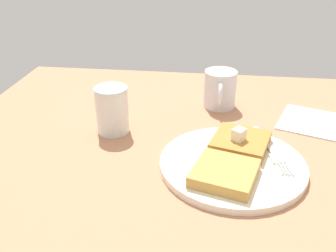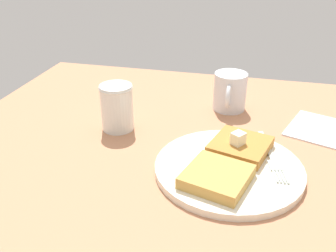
% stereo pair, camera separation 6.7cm
% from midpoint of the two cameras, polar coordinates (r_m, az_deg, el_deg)
% --- Properties ---
extents(table_surface, '(0.95, 0.95, 0.02)m').
position_cam_midpoint_polar(table_surface, '(0.63, 5.17, -7.73)').
color(table_surface, '#B27754').
rests_on(table_surface, ground).
extents(plate, '(0.24, 0.24, 0.01)m').
position_cam_midpoint_polar(plate, '(0.63, 12.24, -6.36)').
color(plate, silver).
rests_on(plate, table_surface).
extents(toast_slice_left, '(0.12, 0.12, 0.02)m').
position_cam_midpoint_polar(toast_slice_left, '(0.67, 13.79, -3.11)').
color(toast_slice_left, '#B47632').
rests_on(toast_slice_left, plate).
extents(toast_slice_middle, '(0.12, 0.12, 0.02)m').
position_cam_midpoint_polar(toast_slice_middle, '(0.58, 10.74, -7.69)').
color(toast_slice_middle, '#C09447').
rests_on(toast_slice_middle, plate).
extents(butter_pat_primary, '(0.03, 0.03, 0.02)m').
position_cam_midpoint_polar(butter_pat_primary, '(0.65, 13.54, -1.92)').
color(butter_pat_primary, '#F1EDC8').
rests_on(butter_pat_primary, toast_slice_left).
extents(fork, '(0.16, 0.05, 0.00)m').
position_cam_midpoint_polar(fork, '(0.67, 18.37, -4.70)').
color(fork, silver).
rests_on(fork, plate).
extents(syrup_jar, '(0.07, 0.07, 0.09)m').
position_cam_midpoint_polar(syrup_jar, '(0.74, -5.21, 2.50)').
color(syrup_jar, '#43190D').
rests_on(syrup_jar, table_surface).
extents(napkin, '(0.17, 0.17, 0.00)m').
position_cam_midpoint_polar(napkin, '(0.82, 24.96, -0.67)').
color(napkin, white).
rests_on(napkin, table_surface).
extents(coffee_mug, '(0.10, 0.07, 0.08)m').
position_cam_midpoint_polar(coffee_mug, '(0.84, 11.68, 5.09)').
color(coffee_mug, silver).
rests_on(coffee_mug, table_surface).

